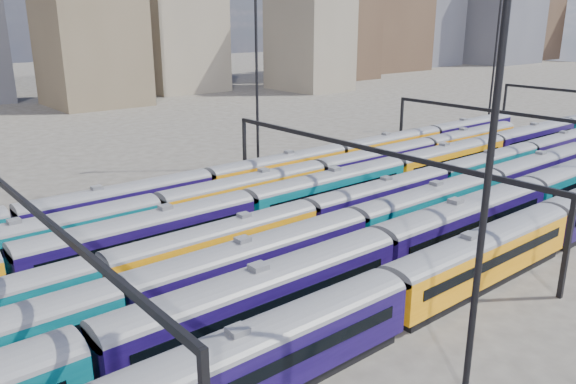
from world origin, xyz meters
TOP-DOWN VIEW (x-y plane):
  - ground at (0.00, 0.00)m, footprint 500.00×500.00m
  - rake_0 at (7.32, -15.00)m, footprint 105.24×3.08m
  - rake_1 at (1.29, -10.00)m, footprint 133.72×3.26m
  - rake_2 at (-6.66, -5.00)m, footprint 104.20×3.05m
  - rake_3 at (2.97, 0.00)m, footprint 116.36×2.84m
  - rake_4 at (10.28, 5.00)m, footprint 147.34×3.08m
  - rake_5 at (-7.00, 10.00)m, footprint 120.74×2.95m
  - rake_6 at (11.51, 15.00)m, footprint 99.43×2.91m
  - gantry_1 at (-20.00, 0.00)m, footprint 0.35×40.35m
  - gantry_2 at (10.00, 0.00)m, footprint 0.35×40.35m
  - gantry_3 at (40.00, 0.00)m, footprint 0.35×40.35m
  - mast_2 at (-5.00, -22.00)m, footprint 1.40×0.50m
  - mast_3 at (15.00, 24.00)m, footprint 1.40×0.50m
  - mast_5 at (65.00, 20.00)m, footprint 1.40×0.50m
  - skyline at (104.75, 105.73)m, footprint 399.22×60.48m

SIDE VIEW (x-z plane):
  - ground at x=0.00m, z-range 0.00..0.00m
  - rake_3 at x=2.97m, z-range 0.12..4.89m
  - rake_6 at x=11.51m, z-range 0.12..5.02m
  - rake_5 at x=-7.00m, z-range 0.12..5.08m
  - rake_2 at x=-6.66m, z-range 0.13..5.27m
  - rake_4 at x=10.28m, z-range 0.13..5.31m
  - rake_0 at x=7.32m, z-range 0.13..5.32m
  - rake_1 at x=1.29m, z-range 0.14..5.64m
  - gantry_1 at x=-20.00m, z-range 2.78..10.80m
  - gantry_2 at x=10.00m, z-range 2.78..10.80m
  - gantry_3 at x=40.00m, z-range 2.78..10.80m
  - mast_2 at x=-5.00m, z-range 1.17..26.77m
  - mast_3 at x=15.00m, z-range 1.17..26.77m
  - mast_5 at x=65.00m, z-range 1.17..26.77m
  - skyline at x=104.75m, z-range -4.18..45.85m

